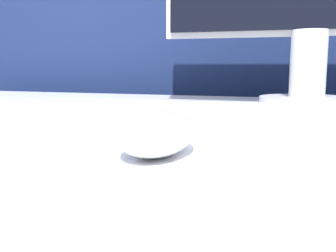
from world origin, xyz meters
TOP-DOWN VIEW (x-y plane):
  - partition_panel at (0.00, 0.65)m, footprint 5.00×0.03m
  - computer_mouse_near at (-0.02, -0.18)m, footprint 0.07×0.11m
  - keyboard at (-0.09, 0.04)m, footprint 0.43×0.16m

SIDE VIEW (x-z plane):
  - keyboard at x=-0.09m, z-range 0.71..0.73m
  - computer_mouse_near at x=-0.02m, z-range 0.71..0.75m
  - partition_panel at x=0.00m, z-range 0.00..1.49m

